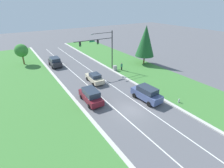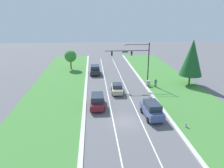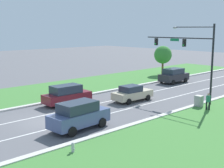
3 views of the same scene
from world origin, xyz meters
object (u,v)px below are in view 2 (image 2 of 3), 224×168
slate_blue_suv (152,110)px  charcoal_suv (95,70)px  oak_near_left_tree (70,56)px  conifer_near_right_tree (192,58)px  champagne_sedan (117,88)px  fire_hydrant (186,125)px  traffic_signal_mast (136,57)px  utility_cabinet (148,84)px  burgundy_suv (97,101)px  pedestrian (156,82)px

slate_blue_suv → charcoal_suv: slate_blue_suv is taller
oak_near_left_tree → slate_blue_suv: bearing=-64.5°
charcoal_suv → conifer_near_right_tree: size_ratio=0.53×
champagne_sedan → slate_blue_suv: bearing=-67.6°
conifer_near_right_tree → fire_hydrant: bearing=-114.8°
traffic_signal_mast → utility_cabinet: traffic_signal_mast is taller
slate_blue_suv → conifer_near_right_tree: bearing=46.5°
utility_cabinet → fire_hydrant: (0.81, -15.80, -0.23)m
conifer_near_right_tree → slate_blue_suv: bearing=-130.2°
fire_hydrant → champagne_sedan: bearing=118.5°
champagne_sedan → conifer_near_right_tree: 15.43m
traffic_signal_mast → conifer_near_right_tree: (10.28, -1.41, -0.03)m
champagne_sedan → oak_near_left_tree: (-9.47, 17.53, 2.46)m
traffic_signal_mast → burgundy_suv: bearing=-126.8°
fire_hydrant → conifer_near_right_tree: (7.40, 15.99, 5.02)m
pedestrian → conifer_near_right_tree: (6.89, 0.77, 4.42)m
utility_cabinet → pedestrian: 1.49m
pedestrian → burgundy_suv: bearing=14.5°
fire_hydrant → oak_near_left_tree: oak_near_left_tree is taller
conifer_near_right_tree → charcoal_suv: bearing=152.5°
oak_near_left_tree → utility_cabinet: bearing=-43.0°
slate_blue_suv → pedestrian: size_ratio=2.94×
traffic_signal_mast → slate_blue_suv: 14.91m
pedestrian → conifer_near_right_tree: bearing=164.6°
oak_near_left_tree → conifer_near_right_tree: bearing=-31.2°
traffic_signal_mast → charcoal_suv: bearing=134.2°
conifer_near_right_tree → oak_near_left_tree: (-23.90, 14.46, -2.06)m
utility_cabinet → oak_near_left_tree: oak_near_left_tree is taller
pedestrian → fire_hydrant: (-0.51, -15.22, -0.59)m
utility_cabinet → oak_near_left_tree: 21.64m
charcoal_suv → pedestrian: (11.16, -10.17, -0.11)m
utility_cabinet → conifer_near_right_tree: size_ratio=0.13×
champagne_sedan → pedestrian: bearing=19.3°
burgundy_suv → slate_blue_suv: 8.16m
charcoal_suv → utility_cabinet: size_ratio=4.05×
champagne_sedan → charcoal_suv: bearing=108.6°
utility_cabinet → pedestrian: bearing=-23.8°
conifer_near_right_tree → oak_near_left_tree: conifer_near_right_tree is taller
traffic_signal_mast → oak_near_left_tree: traffic_signal_mast is taller
slate_blue_suv → conifer_near_right_tree: conifer_near_right_tree is taller
burgundy_suv → conifer_near_right_tree: (18.01, 8.93, 4.36)m
champagne_sedan → pedestrian: 7.88m
pedestrian → fire_hydrant: size_ratio=2.41×
oak_near_left_tree → burgundy_suv: bearing=-75.9°
traffic_signal_mast → charcoal_suv: traffic_signal_mast is taller
pedestrian → fire_hydrant: pedestrian is taller
oak_near_left_tree → traffic_signal_mast: bearing=-43.8°
slate_blue_suv → utility_cabinet: (2.65, 12.67, -0.54)m
traffic_signal_mast → burgundy_suv: size_ratio=1.68×
slate_blue_suv → oak_near_left_tree: oak_near_left_tree is taller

